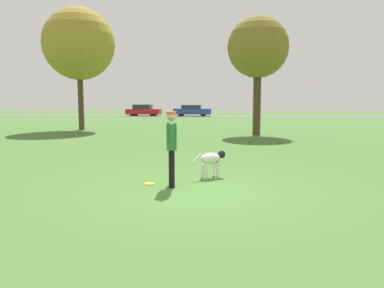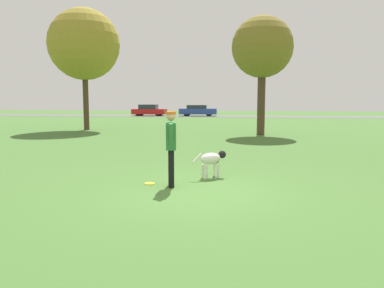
% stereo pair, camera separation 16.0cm
% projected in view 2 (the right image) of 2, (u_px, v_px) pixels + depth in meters
% --- Properties ---
extents(ground_plane, '(120.00, 120.00, 0.00)m').
position_uv_depth(ground_plane, '(193.00, 191.00, 7.96)').
color(ground_plane, '#426B2D').
extents(far_road_strip, '(120.00, 6.00, 0.01)m').
position_uv_depth(far_road_strip, '(240.00, 116.00, 44.73)').
color(far_road_strip, '#5B5B59').
rests_on(far_road_strip, ground_plane).
extents(person, '(0.30, 0.69, 1.68)m').
position_uv_depth(person, '(171.00, 142.00, 8.25)').
color(person, black).
rests_on(person, ground_plane).
extents(dog, '(0.83, 0.70, 0.65)m').
position_uv_depth(dog, '(212.00, 159.00, 9.30)').
color(dog, silver).
rests_on(dog, ground_plane).
extents(frisbee, '(0.24, 0.24, 0.02)m').
position_uv_depth(frisbee, '(150.00, 184.00, 8.62)').
color(frisbee, yellow).
rests_on(frisbee, ground_plane).
extents(tree_far_left, '(4.52, 4.52, 7.72)m').
position_uv_depth(tree_far_left, '(84.00, 45.00, 23.79)').
color(tree_far_left, '#4C3826').
rests_on(tree_far_left, ground_plane).
extents(tree_mid_center, '(3.35, 3.35, 6.49)m').
position_uv_depth(tree_mid_center, '(262.00, 48.00, 20.40)').
color(tree_mid_center, '#4C3826').
rests_on(tree_mid_center, ground_plane).
extents(parked_car_red, '(4.17, 1.89, 1.40)m').
position_uv_depth(parked_car_red, '(149.00, 110.00, 46.25)').
color(parked_car_red, red).
rests_on(parked_car_red, ground_plane).
extents(parked_car_blue, '(4.59, 2.00, 1.35)m').
position_uv_depth(parked_car_blue, '(198.00, 110.00, 45.57)').
color(parked_car_blue, '#284293').
rests_on(parked_car_blue, ground_plane).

